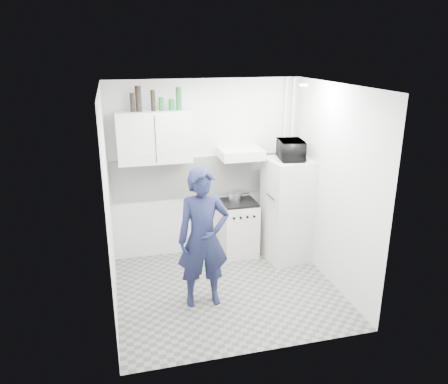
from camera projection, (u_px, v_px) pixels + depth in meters
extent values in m
plane|color=slate|center=(227.00, 290.00, 5.68)|extent=(2.80, 2.80, 0.00)
plane|color=white|center=(228.00, 86.00, 4.86)|extent=(2.80, 2.80, 0.00)
plane|color=silver|center=(206.00, 169.00, 6.42)|extent=(2.80, 0.00, 2.80)
plane|color=silver|center=(108.00, 206.00, 4.94)|extent=(0.00, 2.60, 2.60)
plane|color=silver|center=(333.00, 187.00, 5.60)|extent=(0.00, 2.60, 2.60)
imported|color=#171C3B|center=(203.00, 238.00, 5.16)|extent=(0.64, 0.43, 1.71)
cube|color=silver|center=(239.00, 229.00, 6.57)|extent=(0.51, 0.51, 0.81)
cube|color=beige|center=(288.00, 210.00, 6.35)|extent=(0.69, 0.69, 1.51)
cube|color=black|center=(239.00, 202.00, 6.44)|extent=(0.49, 0.49, 0.03)
cylinder|color=silver|center=(235.00, 197.00, 6.48)|extent=(0.19, 0.19, 0.10)
imported|color=black|center=(291.00, 150.00, 6.07)|extent=(0.53, 0.40, 0.27)
cylinder|color=black|center=(132.00, 102.00, 5.70)|extent=(0.06, 0.06, 0.24)
cylinder|color=black|center=(138.00, 99.00, 5.70)|extent=(0.08, 0.08, 0.33)
cylinder|color=black|center=(153.00, 101.00, 5.76)|extent=(0.06, 0.06, 0.27)
cylinder|color=#144C1E|center=(161.00, 104.00, 5.80)|extent=(0.07, 0.07, 0.18)
cylinder|color=#144C1E|center=(172.00, 105.00, 5.83)|extent=(0.08, 0.08, 0.15)
cylinder|color=#144C1E|center=(179.00, 99.00, 5.83)|extent=(0.08, 0.08, 0.31)
cube|color=beige|center=(154.00, 137.00, 5.91)|extent=(1.00, 0.35, 0.70)
cube|color=silver|center=(240.00, 153.00, 6.21)|extent=(0.60, 0.50, 0.14)
cube|color=white|center=(206.00, 176.00, 6.44)|extent=(2.74, 0.03, 0.60)
cylinder|color=silver|center=(290.00, 165.00, 6.65)|extent=(0.05, 0.05, 2.60)
cylinder|color=silver|center=(283.00, 165.00, 6.62)|extent=(0.04, 0.04, 2.60)
cylinder|color=white|center=(303.00, 85.00, 5.29)|extent=(0.10, 0.10, 0.02)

